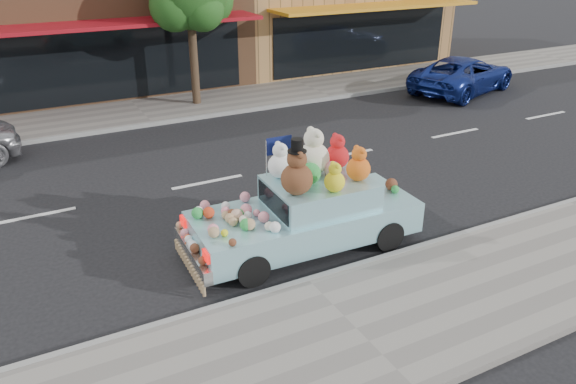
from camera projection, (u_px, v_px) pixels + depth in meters
ground at (208, 182)px, 13.77m from camera, size 120.00×120.00×0.00m
near_sidewalk at (356, 331)px, 8.51m from camera, size 60.00×3.00×0.12m
far_sidewalk at (141, 112)px, 18.97m from camera, size 60.00×3.00×0.12m
near_kerb at (308, 282)px, 9.72m from camera, size 60.00×0.12×0.13m
far_kerb at (153, 124)px, 17.76m from camera, size 60.00×0.12×0.13m
car_blue at (463, 75)px, 21.31m from camera, size 5.32×3.63×1.35m
art_car at (306, 208)px, 10.61m from camera, size 4.54×1.91×2.38m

